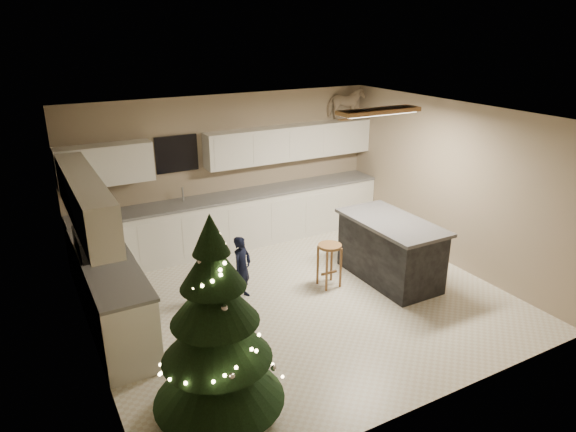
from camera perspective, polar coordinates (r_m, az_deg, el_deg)
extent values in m
plane|color=silver|center=(7.40, 1.32, -9.21)|extent=(5.50, 5.50, 0.00)
cube|color=gray|center=(9.00, -6.65, 5.09)|extent=(5.50, 0.02, 2.60)
cube|color=gray|center=(5.05, 15.99, -8.33)|extent=(5.50, 0.02, 2.60)
cube|color=gray|center=(6.05, -21.77, -4.08)|extent=(0.02, 5.00, 2.60)
cube|color=gray|center=(8.51, 17.66, 3.35)|extent=(0.02, 5.00, 2.60)
cube|color=silver|center=(6.52, 1.51, 11.06)|extent=(5.50, 5.00, 0.02)
cube|color=#955E39|center=(7.34, 10.08, 11.43)|extent=(1.25, 0.32, 0.06)
cube|color=white|center=(7.35, 10.06, 11.16)|extent=(1.15, 0.24, 0.02)
cube|color=silver|center=(9.00, -5.70, -0.57)|extent=(5.48, 0.60, 0.90)
cube|color=silver|center=(6.99, -19.13, -8.17)|extent=(0.60, 2.60, 0.90)
cube|color=slate|center=(8.83, -5.78, 2.25)|extent=(5.48, 0.62, 0.04)
cube|color=slate|center=(6.78, -19.50, -4.66)|extent=(0.62, 2.60, 0.04)
cube|color=silver|center=(8.21, -19.66, 5.41)|extent=(1.40, 0.35, 0.60)
cube|color=silver|center=(9.23, 0.34, 8.18)|extent=(3.20, 0.35, 0.60)
cube|color=silver|center=(6.61, -21.63, 1.70)|extent=(0.35, 2.60, 0.60)
cube|color=black|center=(8.59, -12.27, 6.77)|extent=(0.70, 0.04, 0.60)
cube|color=#99999E|center=(8.56, -11.33, 1.20)|extent=(0.55, 0.40, 0.06)
cylinder|color=#99999E|center=(8.60, -11.61, 2.40)|extent=(0.03, 0.03, 0.24)
cube|color=black|center=(7.25, -19.42, -7.11)|extent=(0.64, 0.75, 0.90)
cube|color=black|center=(6.98, -22.00, -3.10)|extent=(0.10, 0.75, 0.30)
cube|color=black|center=(7.93, 11.25, -3.88)|extent=(0.80, 1.60, 0.90)
cube|color=#393941|center=(7.75, 11.49, -0.68)|extent=(0.90, 1.70, 0.05)
cylinder|color=#955E39|center=(7.51, 4.67, -3.33)|extent=(0.35, 0.35, 0.04)
cylinder|color=#955E39|center=(7.50, 4.32, -6.16)|extent=(0.04, 0.04, 0.62)
cylinder|color=#955E39|center=(7.62, 5.87, -5.75)|extent=(0.04, 0.04, 0.62)
cylinder|color=#955E39|center=(7.68, 3.33, -5.45)|extent=(0.04, 0.04, 0.62)
cylinder|color=#955E39|center=(7.80, 4.86, -5.07)|extent=(0.04, 0.04, 0.62)
cube|color=#955E39|center=(7.70, 4.57, -6.32)|extent=(0.27, 0.03, 0.03)
cylinder|color=#3F2816|center=(5.47, -7.57, -19.78)|extent=(0.11, 0.11, 0.29)
cone|color=black|center=(5.24, -7.77, -16.58)|extent=(1.30, 1.30, 0.67)
cone|color=black|center=(4.99, -8.01, -12.65)|extent=(1.07, 1.07, 0.57)
cone|color=black|center=(4.80, -8.23, -8.82)|extent=(0.84, 0.84, 0.52)
cone|color=black|center=(4.64, -8.44, -5.23)|extent=(0.61, 0.61, 0.48)
cone|color=black|center=(4.53, -8.62, -1.97)|extent=(0.34, 0.34, 0.38)
sphere|color=#FFD88C|center=(5.63, -0.92, -17.04)|extent=(0.03, 0.03, 0.03)
sphere|color=#FFD88C|center=(5.73, -2.36, -15.73)|extent=(0.03, 0.03, 0.03)
sphere|color=#FFD88C|center=(5.80, -4.17, -14.77)|extent=(0.03, 0.03, 0.03)
sphere|color=#FFD88C|center=(5.83, -6.17, -14.17)|extent=(0.03, 0.03, 0.03)
sphere|color=#FFD88C|center=(5.81, -8.21, -13.90)|extent=(0.03, 0.03, 0.03)
sphere|color=#FFD88C|center=(5.75, -10.13, -13.96)|extent=(0.03, 0.03, 0.03)
sphere|color=#FFD88C|center=(5.65, -11.81, -14.29)|extent=(0.03, 0.03, 0.03)
sphere|color=#FFD88C|center=(5.51, -13.10, -14.85)|extent=(0.03, 0.03, 0.03)
sphere|color=#FFD88C|center=(5.35, -13.89, -15.56)|extent=(0.03, 0.03, 0.03)
sphere|color=#FFD88C|center=(5.19, -14.10, -16.33)|extent=(0.03, 0.03, 0.03)
sphere|color=#FFD88C|center=(5.03, -13.66, -17.05)|extent=(0.03, 0.03, 0.03)
sphere|color=#FFD88C|center=(4.89, -12.61, -17.59)|extent=(0.03, 0.03, 0.03)
sphere|color=#FFD88C|center=(4.78, -11.04, -17.84)|extent=(0.03, 0.03, 0.03)
sphere|color=#FFD88C|center=(4.71, -9.16, -17.71)|extent=(0.03, 0.03, 0.03)
sphere|color=#FFD88C|center=(4.68, -7.22, -17.19)|extent=(0.03, 0.03, 0.03)
sphere|color=#FFD88C|center=(4.70, -5.49, -16.32)|extent=(0.03, 0.03, 0.03)
sphere|color=#FFD88C|center=(4.75, -4.16, -15.18)|extent=(0.03, 0.03, 0.03)
sphere|color=#FFD88C|center=(4.83, -3.35, -13.92)|extent=(0.03, 0.03, 0.03)
sphere|color=#FFD88C|center=(4.92, -3.10, -12.64)|extent=(0.03, 0.03, 0.03)
sphere|color=#FFD88C|center=(5.01, -3.36, -11.44)|extent=(0.03, 0.03, 0.03)
sphere|color=#FFD88C|center=(5.08, -4.04, -10.38)|extent=(0.03, 0.03, 0.03)
sphere|color=#FFD88C|center=(5.14, -5.04, -9.52)|extent=(0.03, 0.03, 0.03)
sphere|color=#FFD88C|center=(5.17, -6.23, -8.86)|extent=(0.03, 0.03, 0.03)
sphere|color=#FFD88C|center=(5.17, -7.50, -8.39)|extent=(0.03, 0.03, 0.03)
sphere|color=#FFD88C|center=(5.14, -8.74, -8.12)|extent=(0.03, 0.03, 0.03)
sphere|color=#FFD88C|center=(5.08, -9.84, -7.99)|extent=(0.03, 0.03, 0.03)
sphere|color=#FFD88C|center=(5.01, -10.71, -7.99)|extent=(0.03, 0.03, 0.03)
sphere|color=#FFD88C|center=(4.92, -11.30, -8.05)|extent=(0.03, 0.03, 0.03)
sphere|color=#FFD88C|center=(4.82, -11.55, -8.13)|extent=(0.03, 0.03, 0.03)
sphere|color=#FFD88C|center=(4.72, -11.45, -8.18)|extent=(0.03, 0.03, 0.03)
sphere|color=#FFD88C|center=(4.64, -11.05, -8.14)|extent=(0.03, 0.03, 0.03)
sphere|color=#FFD88C|center=(4.57, -10.39, -7.97)|extent=(0.03, 0.03, 0.03)
sphere|color=#FFD88C|center=(4.52, -9.58, -7.65)|extent=(0.03, 0.03, 0.03)
sphere|color=#FFD88C|center=(4.49, -8.73, -7.18)|extent=(0.03, 0.03, 0.03)
sphere|color=#FFD88C|center=(4.49, -7.96, -6.59)|extent=(0.03, 0.03, 0.03)
sphere|color=#FFD88C|center=(4.50, -7.35, -5.90)|extent=(0.03, 0.03, 0.03)
sphere|color=#FFD88C|center=(4.52, -6.96, -5.16)|extent=(0.03, 0.03, 0.03)
sphere|color=#FFD88C|center=(4.55, -6.80, -4.42)|extent=(0.03, 0.03, 0.03)
sphere|color=#FFD88C|center=(4.57, -6.86, -3.71)|extent=(0.03, 0.03, 0.03)
sphere|color=#FFD88C|center=(4.59, -7.10, -3.05)|extent=(0.03, 0.03, 0.03)
sphere|color=#FFD88C|center=(4.60, -7.45, -2.46)|extent=(0.03, 0.03, 0.03)
sphere|color=#FFD88C|center=(4.60, -7.86, -1.93)|extent=(0.03, 0.03, 0.03)
sphere|color=#FFD88C|center=(4.59, -8.25, -1.47)|extent=(0.03, 0.03, 0.03)
sphere|color=#FFD88C|center=(4.57, -8.59, -1.04)|extent=(0.03, 0.03, 0.03)
sphere|color=silver|center=(5.50, -1.89, -16.16)|extent=(0.07, 0.07, 0.07)
sphere|color=silver|center=(5.46, -12.45, -14.59)|extent=(0.07, 0.07, 0.07)
sphere|color=silver|center=(4.74, -7.55, -17.46)|extent=(0.07, 0.07, 0.07)
sphere|color=silver|center=(5.19, -4.78, -11.08)|extent=(0.07, 0.07, 0.07)
sphere|color=silver|center=(4.97, -11.58, -10.44)|extent=(0.07, 0.07, 0.07)
sphere|color=silver|center=(4.60, -7.14, -10.11)|extent=(0.07, 0.07, 0.07)
sphere|color=silver|center=(4.83, -7.26, -5.98)|extent=(0.07, 0.07, 0.07)
sphere|color=silver|center=(4.62, -9.73, -4.78)|extent=(0.07, 0.07, 0.07)
sphere|color=silver|center=(4.52, -8.32, -2.64)|extent=(0.07, 0.07, 0.07)
imported|color=black|center=(7.26, -5.13, -5.76)|extent=(0.41, 0.37, 0.93)
cube|color=#955E39|center=(9.74, 6.48, 10.56)|extent=(0.26, 0.02, 0.02)
cube|color=#955E39|center=(9.81, 6.20, 10.64)|extent=(0.26, 0.02, 0.02)
imported|color=beige|center=(9.73, 6.40, 12.29)|extent=(0.72, 0.49, 0.56)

